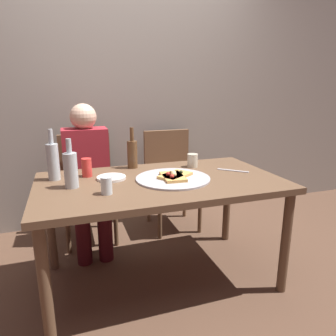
# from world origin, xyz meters

# --- Properties ---
(ground_plane) EXTENTS (8.00, 8.00, 0.00)m
(ground_plane) POSITION_xyz_m (0.00, 0.00, 0.00)
(ground_plane) COLOR #513828
(back_wall) EXTENTS (6.00, 0.10, 2.60)m
(back_wall) POSITION_xyz_m (0.00, 1.16, 1.30)
(back_wall) COLOR gray
(back_wall) RESTS_ON ground_plane
(dining_table) EXTENTS (1.54, 0.87, 0.72)m
(dining_table) POSITION_xyz_m (0.00, 0.00, 0.64)
(dining_table) COLOR brown
(dining_table) RESTS_ON ground_plane
(pizza_tray) EXTENTS (0.48, 0.48, 0.01)m
(pizza_tray) POSITION_xyz_m (0.08, -0.02, 0.73)
(pizza_tray) COLOR #ADADB2
(pizza_tray) RESTS_ON dining_table
(pizza_slice_last) EXTENTS (0.26, 0.23, 0.05)m
(pizza_slice_last) POSITION_xyz_m (0.09, -0.01, 0.74)
(pizza_slice_last) COLOR tan
(pizza_slice_last) RESTS_ON pizza_tray
(pizza_slice_extra) EXTENTS (0.15, 0.23, 0.05)m
(pizza_slice_extra) POSITION_xyz_m (0.07, -0.03, 0.74)
(pizza_slice_extra) COLOR tan
(pizza_slice_extra) RESTS_ON pizza_tray
(wine_bottle) EXTENTS (0.08, 0.08, 0.29)m
(wine_bottle) POSITION_xyz_m (-0.54, 0.02, 0.83)
(wine_bottle) COLOR #B2BCC1
(wine_bottle) RESTS_ON dining_table
(beer_bottle) EXTENTS (0.07, 0.07, 0.32)m
(beer_bottle) POSITION_xyz_m (-0.64, 0.21, 0.85)
(beer_bottle) COLOR #B2BCC1
(beer_bottle) RESTS_ON dining_table
(water_bottle) EXTENTS (0.07, 0.07, 0.30)m
(water_bottle) POSITION_xyz_m (-0.10, 0.35, 0.83)
(water_bottle) COLOR brown
(water_bottle) RESTS_ON dining_table
(tumbler_near) EXTENTS (0.06, 0.06, 0.10)m
(tumbler_near) POSITION_xyz_m (-0.36, -0.16, 0.77)
(tumbler_near) COLOR silver
(tumbler_near) RESTS_ON dining_table
(tumbler_far) EXTENTS (0.08, 0.08, 0.10)m
(tumbler_far) POSITION_xyz_m (0.32, 0.23, 0.77)
(tumbler_far) COLOR beige
(tumbler_far) RESTS_ON dining_table
(soda_can) EXTENTS (0.07, 0.07, 0.12)m
(soda_can) POSITION_xyz_m (-0.44, 0.22, 0.78)
(soda_can) COLOR red
(soda_can) RESTS_ON dining_table
(plate_stack) EXTENTS (0.18, 0.18, 0.02)m
(plate_stack) POSITION_xyz_m (-0.30, 0.11, 0.73)
(plate_stack) COLOR white
(plate_stack) RESTS_ON dining_table
(table_knife) EXTENTS (0.18, 0.16, 0.01)m
(table_knife) POSITION_xyz_m (0.55, 0.04, 0.72)
(table_knife) COLOR #B7B7BC
(table_knife) RESTS_ON dining_table
(chair_left) EXTENTS (0.44, 0.44, 0.90)m
(chair_left) POSITION_xyz_m (-0.41, 0.83, 0.51)
(chair_left) COLOR brown
(chair_left) RESTS_ON ground_plane
(chair_right) EXTENTS (0.44, 0.44, 0.90)m
(chair_right) POSITION_xyz_m (0.35, 0.83, 0.51)
(chair_right) COLOR brown
(chair_right) RESTS_ON ground_plane
(guest_in_sweater) EXTENTS (0.36, 0.56, 1.17)m
(guest_in_sweater) POSITION_xyz_m (-0.41, 0.68, 0.64)
(guest_in_sweater) COLOR maroon
(guest_in_sweater) RESTS_ON ground_plane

